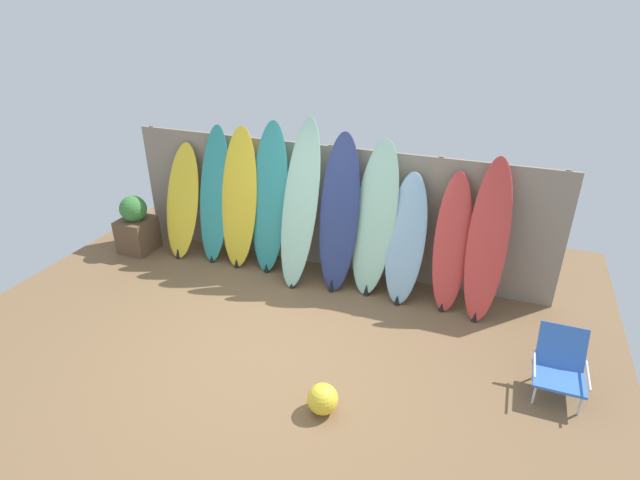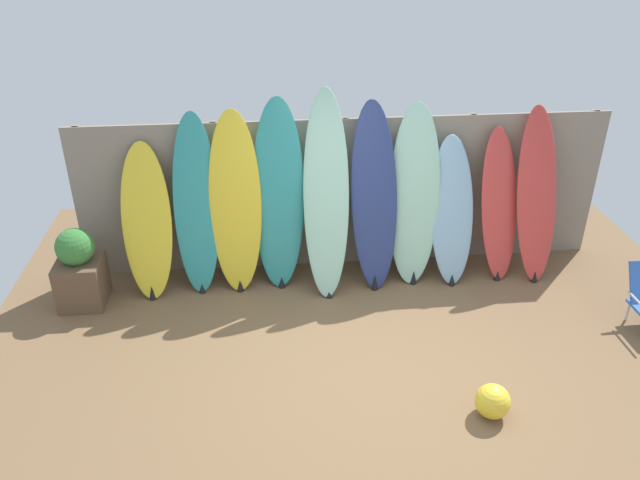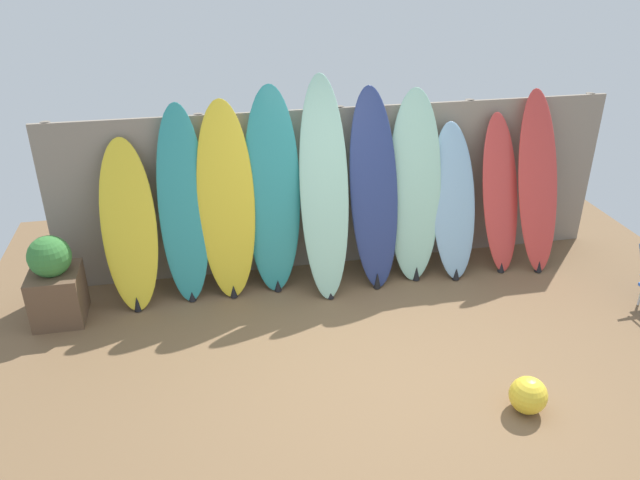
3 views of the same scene
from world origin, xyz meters
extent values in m
plane|color=brown|center=(0.00, 0.00, 0.00)|extent=(7.68, 7.68, 0.00)
cube|color=gray|center=(0.00, 2.00, 0.90)|extent=(6.08, 0.04, 1.80)
cylinder|color=slate|center=(-2.88, 2.04, 0.90)|extent=(0.10, 0.10, 1.80)
cylinder|color=slate|center=(-1.44, 2.04, 0.90)|extent=(0.10, 0.10, 1.80)
cylinder|color=slate|center=(0.00, 2.04, 0.90)|extent=(0.10, 0.10, 1.80)
cylinder|color=slate|center=(1.44, 2.04, 0.90)|extent=(0.10, 0.10, 1.80)
cylinder|color=slate|center=(2.88, 2.04, 0.90)|extent=(0.10, 0.10, 1.80)
ellipsoid|color=yellow|center=(-2.21, 1.64, 0.83)|extent=(0.55, 0.64, 1.66)
cone|color=black|center=(-2.21, 1.37, 0.09)|extent=(0.08, 0.08, 0.15)
ellipsoid|color=teal|center=(-1.67, 1.68, 0.98)|extent=(0.52, 0.56, 1.97)
cone|color=black|center=(-1.67, 1.45, 0.06)|extent=(0.08, 0.08, 0.10)
ellipsoid|color=yellow|center=(-1.24, 1.65, 1.00)|extent=(0.59, 0.51, 2.00)
cone|color=black|center=(-1.24, 1.44, 0.08)|extent=(0.08, 0.08, 0.13)
ellipsoid|color=teal|center=(-0.77, 1.67, 1.06)|extent=(0.62, 0.52, 2.12)
cone|color=black|center=(-0.77, 1.47, 0.07)|extent=(0.08, 0.08, 0.13)
ellipsoid|color=#9ED6BC|center=(-0.26, 1.55, 1.10)|extent=(0.54, 0.80, 2.20)
cone|color=black|center=(-0.26, 1.22, 0.06)|extent=(0.08, 0.08, 0.10)
ellipsoid|color=navy|center=(0.27, 1.59, 1.03)|extent=(0.57, 0.66, 2.06)
cone|color=black|center=(0.27, 1.32, 0.10)|extent=(0.08, 0.08, 0.18)
ellipsoid|color=#9ED6BC|center=(0.74, 1.65, 1.00)|extent=(0.64, 0.66, 2.01)
cone|color=black|center=(0.74, 1.40, 0.09)|extent=(0.08, 0.08, 0.16)
ellipsoid|color=#8CB7D6|center=(1.17, 1.59, 0.82)|extent=(0.50, 0.63, 1.64)
cone|color=black|center=(1.17, 1.33, 0.07)|extent=(0.08, 0.08, 0.13)
ellipsoid|color=#D13D38|center=(1.73, 1.64, 0.85)|extent=(0.49, 0.63, 1.70)
cone|color=black|center=(1.73, 1.38, 0.06)|extent=(0.08, 0.08, 0.11)
ellipsoid|color=#D13D38|center=(2.14, 1.61, 0.97)|extent=(0.48, 0.72, 1.93)
cone|color=black|center=(2.14, 1.30, 0.07)|extent=(0.08, 0.08, 0.13)
cylinder|color=silver|center=(2.81, 0.48, 0.11)|extent=(0.02, 0.02, 0.22)
cube|color=brown|center=(-2.93, 1.39, 0.26)|extent=(0.47, 0.51, 0.52)
sphere|color=#397C38|center=(-2.93, 1.39, 0.69)|extent=(0.40, 0.40, 0.40)
sphere|color=yellow|center=(0.92, -0.72, 0.15)|extent=(0.30, 0.30, 0.30)
camera|label=1|loc=(2.17, -4.06, 3.63)|focal=28.00mm
camera|label=2|loc=(-0.93, -4.55, 3.87)|focal=35.00mm
camera|label=3|loc=(-1.46, -4.17, 3.47)|focal=35.00mm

